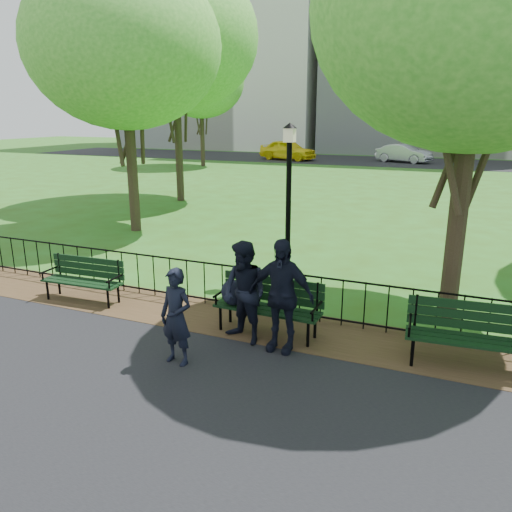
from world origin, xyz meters
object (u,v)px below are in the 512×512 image
at_px(park_bench_main, 254,297).
at_px(sedan_silver, 404,153).
at_px(tree_mid_w, 174,37).
at_px(person_left, 176,317).
at_px(lamppost, 289,198).
at_px(person_mid, 245,293).
at_px(park_bench_left_a, 84,275).
at_px(taxi, 288,150).
at_px(tree_far_w, 201,80).
at_px(park_bench_right_a, 473,329).
at_px(tree_near_w, 124,45).
at_px(person_right, 281,295).
at_px(tree_near_e, 482,6).

xyz_separation_m(park_bench_main, sedan_silver, (-1.55, 33.47, 0.06)).
relative_size(tree_mid_w, person_left, 6.37).
height_order(lamppost, person_left, lamppost).
bearing_deg(park_bench_main, person_left, -111.16).
bearing_deg(person_mid, person_left, -99.26).
height_order(park_bench_left_a, taxi, taxi).
bearing_deg(park_bench_main, lamppost, 99.29).
bearing_deg(tree_far_w, sedan_silver, 32.75).
distance_m(park_bench_left_a, park_bench_right_a, 7.32).
xyz_separation_m(park_bench_left_a, lamppost, (3.42, 2.77, 1.37)).
distance_m(park_bench_main, park_bench_right_a, 3.52).
distance_m(park_bench_main, tree_far_w, 29.49).
distance_m(lamppost, taxi, 30.91).
height_order(park_bench_right_a, tree_near_w, tree_near_w).
relative_size(tree_near_w, tree_far_w, 0.96).
relative_size(park_bench_left_a, taxi, 0.36).
xyz_separation_m(park_bench_main, taxi, (-10.62, 32.00, 0.17)).
distance_m(park_bench_main, tree_mid_w, 15.44).
height_order(park_bench_left_a, person_right, person_right).
bearing_deg(person_left, park_bench_left_a, 160.72).
distance_m(tree_near_e, sedan_silver, 32.04).
relative_size(person_left, person_mid, 0.88).
bearing_deg(park_bench_main, park_bench_left_a, -179.57).
height_order(tree_near_w, person_mid, tree_near_w).
height_order(tree_near_w, sedan_silver, tree_near_w).
distance_m(park_bench_right_a, tree_far_w, 31.30).
height_order(tree_near_w, tree_far_w, tree_far_w).
bearing_deg(lamppost, park_bench_left_a, -140.95).
relative_size(park_bench_left_a, tree_near_w, 0.21).
bearing_deg(tree_mid_w, tree_near_e, -38.97).
relative_size(park_bench_right_a, tree_near_e, 0.25).
height_order(tree_near_w, person_right, tree_near_w).
relative_size(person_left, sedan_silver, 0.36).
relative_size(park_bench_main, park_bench_right_a, 0.97).
distance_m(park_bench_right_a, tree_near_e, 5.20).
distance_m(park_bench_main, sedan_silver, 33.51).
bearing_deg(tree_near_e, person_mid, -140.44).
bearing_deg(sedan_silver, person_right, -156.45).
height_order(park_bench_right_a, taxi, taxi).
bearing_deg(tree_mid_w, park_bench_right_a, -43.54).
height_order(park_bench_left_a, tree_near_e, tree_near_e).
bearing_deg(person_right, park_bench_left_a, 175.02).
distance_m(tree_near_w, taxi, 26.92).
xyz_separation_m(tree_near_w, sedan_silver, (5.17, 27.67, -4.98)).
bearing_deg(tree_near_w, park_bench_main, -40.85).
bearing_deg(person_right, park_bench_main, 146.57).
distance_m(park_bench_main, person_left, 1.65).
xyz_separation_m(tree_far_w, person_right, (15.37, -25.48, -5.01)).
distance_m(person_mid, person_right, 0.65).
distance_m(park_bench_left_a, tree_near_w, 8.23).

